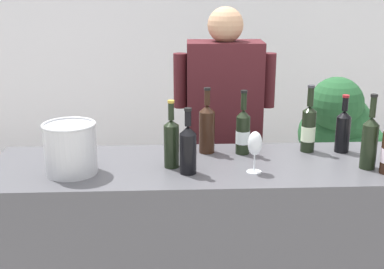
{
  "coord_description": "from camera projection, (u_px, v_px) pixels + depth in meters",
  "views": [
    {
      "loc": [
        -0.22,
        -2.32,
        1.84
      ],
      "look_at": [
        -0.11,
        0.0,
        1.14
      ],
      "focal_mm": 47.93,
      "sensor_mm": 36.0,
      "label": 1
    }
  ],
  "objects": [
    {
      "name": "wine_bottle_1",
      "position": [
        343.0,
        130.0,
        2.62
      ],
      "size": [
        0.07,
        0.07,
        0.3
      ],
      "color": "black",
      "rests_on": "counter"
    },
    {
      "name": "wine_bottle_5",
      "position": [
        188.0,
        148.0,
        2.32
      ],
      "size": [
        0.08,
        0.08,
        0.31
      ],
      "color": "black",
      "rests_on": "counter"
    },
    {
      "name": "potted_shrub",
      "position": [
        345.0,
        140.0,
        3.69
      ],
      "size": [
        0.63,
        0.62,
        1.21
      ],
      "color": "brown",
      "rests_on": "ground_plane"
    },
    {
      "name": "wine_bottle_4",
      "position": [
        171.0,
        142.0,
        2.4
      ],
      "size": [
        0.07,
        0.07,
        0.32
      ],
      "color": "black",
      "rests_on": "counter"
    },
    {
      "name": "wine_bottle_3",
      "position": [
        243.0,
        131.0,
        2.59
      ],
      "size": [
        0.07,
        0.07,
        0.33
      ],
      "color": "black",
      "rests_on": "counter"
    },
    {
      "name": "wine_bottle_2",
      "position": [
        207.0,
        127.0,
        2.61
      ],
      "size": [
        0.08,
        0.08,
        0.34
      ],
      "color": "black",
      "rests_on": "counter"
    },
    {
      "name": "wall_back",
      "position": [
        190.0,
        29.0,
        4.84
      ],
      "size": [
        8.0,
        0.1,
        2.8
      ],
      "primitive_type": "cube",
      "color": "white",
      "rests_on": "ground_plane"
    },
    {
      "name": "person_server",
      "position": [
        223.0,
        152.0,
        3.15
      ],
      "size": [
        0.6,
        0.25,
        1.7
      ],
      "color": "black",
      "rests_on": "ground_plane"
    },
    {
      "name": "wine_glass",
      "position": [
        255.0,
        145.0,
        2.33
      ],
      "size": [
        0.07,
        0.07,
        0.2
      ],
      "color": "silver",
      "rests_on": "counter"
    },
    {
      "name": "wine_bottle_0",
      "position": [
        308.0,
        128.0,
        2.63
      ],
      "size": [
        0.07,
        0.07,
        0.35
      ],
      "color": "black",
      "rests_on": "counter"
    },
    {
      "name": "wine_bottle_8",
      "position": [
        370.0,
        141.0,
        2.38
      ],
      "size": [
        0.07,
        0.07,
        0.36
      ],
      "color": "black",
      "rests_on": "counter"
    },
    {
      "name": "ice_bucket",
      "position": [
        70.0,
        148.0,
        2.33
      ],
      "size": [
        0.24,
        0.24,
        0.24
      ],
      "color": "silver",
      "rests_on": "counter"
    },
    {
      "name": "counter",
      "position": [
        213.0,
        255.0,
        2.62
      ],
      "size": [
        2.16,
        0.63,
        0.99
      ],
      "primitive_type": "cube",
      "color": "#4C4C51",
      "rests_on": "ground_plane"
    }
  ]
}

